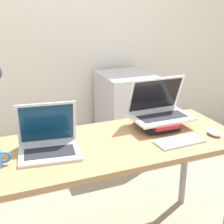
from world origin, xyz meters
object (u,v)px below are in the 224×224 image
at_px(book_stack, 157,123).
at_px(wireless_keyboard, 180,141).
at_px(mouse, 214,132).
at_px(laptop_left, 49,142).
at_px(laptop_on_books, 159,109).
at_px(mini_fridge, 126,117).

distance_m(book_stack, wireless_keyboard, 0.25).
bearing_deg(mouse, wireless_keyboard, -177.48).
bearing_deg(laptop_left, wireless_keyboard, -13.34).
relative_size(laptop_on_books, mouse, 3.55).
xyz_separation_m(laptop_left, laptop_on_books, (0.72, 0.10, 0.06)).
bearing_deg(mini_fridge, wireless_keyboard, -100.96).
bearing_deg(book_stack, mini_fridge, 76.16).
xyz_separation_m(laptop_on_books, mouse, (0.23, -0.26, -0.09)).
distance_m(book_stack, mini_fridge, 1.10).
height_order(laptop_on_books, wireless_keyboard, laptop_on_books).
bearing_deg(mini_fridge, mouse, -89.98).
xyz_separation_m(wireless_keyboard, mini_fridge, (0.24, 1.26, -0.33)).
height_order(laptop_on_books, mouse, laptop_on_books).
bearing_deg(wireless_keyboard, mini_fridge, 79.04).
height_order(book_stack, mouse, book_stack).
height_order(book_stack, wireless_keyboard, book_stack).
distance_m(laptop_left, book_stack, 0.70).
xyz_separation_m(book_stack, mini_fridge, (0.25, 1.02, -0.35)).
relative_size(laptop_on_books, mini_fridge, 0.44).
height_order(laptop_left, mini_fridge, laptop_left).
distance_m(laptop_left, mouse, 0.96).
bearing_deg(laptop_on_books, laptop_left, -171.95).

